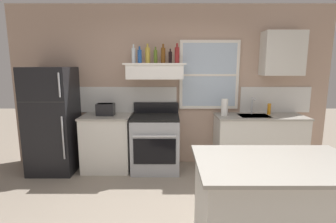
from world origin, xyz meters
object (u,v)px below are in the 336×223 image
object	(u,v)px
bottle_champagne_gold_foil	(148,55)
kitchen_island	(275,210)
refrigerator	(53,120)
bottle_blue_liqueur	(140,56)
paper_towel_roll	(225,107)
bottle_red_label_wine	(177,55)
bottle_olive_oil_square	(156,56)
toaster	(106,109)
dish_soap_bottle	(269,109)
stove_range	(156,142)
bottle_balsamic_dark	(171,57)
bottle_amber_wine	(163,55)
bottle_clear_tall	(134,55)

from	to	relation	value
bottle_champagne_gold_foil	kitchen_island	distance (m)	2.86
refrigerator	bottle_blue_liqueur	xyz separation A→B (m)	(1.41, 0.09, 1.01)
bottle_blue_liqueur	paper_towel_roll	world-z (taller)	bottle_blue_liqueur
bottle_red_label_wine	bottle_blue_liqueur	bearing A→B (deg)	176.76
bottle_olive_oil_square	bottle_red_label_wine	size ratio (longest dim) A/B	0.84
toaster	paper_towel_roll	bearing A→B (deg)	-0.85
bottle_champagne_gold_foil	bottle_olive_oil_square	bearing A→B (deg)	-15.91
toaster	dish_soap_bottle	size ratio (longest dim) A/B	1.65
stove_range	dish_soap_bottle	world-z (taller)	same
refrigerator	bottle_balsamic_dark	world-z (taller)	bottle_balsamic_dark
paper_towel_roll	kitchen_island	distance (m)	2.12
stove_range	bottle_red_label_wine	size ratio (longest dim) A/B	3.60
bottle_balsamic_dark	bottle_red_label_wine	distance (m)	0.13
bottle_blue_liqueur	bottle_amber_wine	bearing A→B (deg)	10.96
refrigerator	bottle_red_label_wine	bearing A→B (deg)	1.74
toaster	bottle_champagne_gold_foil	size ratio (longest dim) A/B	0.97
bottle_red_label_wine	kitchen_island	xyz separation A→B (m)	(0.80, -2.03, -1.42)
bottle_amber_wine	paper_towel_roll	distance (m)	1.30
refrigerator	bottle_olive_oil_square	bearing A→B (deg)	4.50
toaster	bottle_olive_oil_square	world-z (taller)	bottle_olive_oil_square
bottle_blue_liqueur	paper_towel_roll	bearing A→B (deg)	-1.41
dish_soap_bottle	kitchen_island	distance (m)	2.32
bottle_balsamic_dark	paper_towel_roll	size ratio (longest dim) A/B	0.83
toaster	bottle_amber_wine	xyz separation A→B (m)	(0.94, 0.08, 0.86)
bottle_balsamic_dark	paper_towel_roll	bearing A→B (deg)	-4.65
stove_range	bottle_blue_liqueur	xyz separation A→B (m)	(-0.24, 0.07, 1.39)
bottle_blue_liqueur	bottle_olive_oil_square	world-z (taller)	bottle_blue_liqueur
bottle_champagne_gold_foil	bottle_balsamic_dark	size ratio (longest dim) A/B	1.36
refrigerator	stove_range	xyz separation A→B (m)	(1.65, 0.02, -0.38)
paper_towel_roll	dish_soap_bottle	world-z (taller)	paper_towel_roll
dish_soap_bottle	bottle_olive_oil_square	bearing A→B (deg)	-179.08
toaster	bottle_red_label_wine	bearing A→B (deg)	-1.40
stove_range	bottle_amber_wine	bearing A→B (deg)	48.30
kitchen_island	refrigerator	bearing A→B (deg)	144.75
bottle_champagne_gold_foil	bottle_balsamic_dark	distance (m)	0.36
bottle_red_label_wine	paper_towel_roll	world-z (taller)	bottle_red_label_wine
toaster	bottle_clear_tall	xyz separation A→B (m)	(0.47, 0.07, 0.86)
bottle_amber_wine	kitchen_island	xyz separation A→B (m)	(1.02, -2.14, -1.41)
bottle_olive_oil_square	bottle_red_label_wine	xyz separation A→B (m)	(0.34, -0.07, 0.02)
bottle_balsamic_dark	paper_towel_roll	distance (m)	1.19
bottle_blue_liqueur	bottle_balsamic_dark	world-z (taller)	bottle_blue_liqueur
refrigerator	bottle_champagne_gold_foil	world-z (taller)	bottle_champagne_gold_foil
refrigerator	dish_soap_bottle	bearing A→B (deg)	2.60
bottle_olive_oil_square	kitchen_island	xyz separation A→B (m)	(1.14, -2.10, -1.40)
refrigerator	stove_range	bearing A→B (deg)	0.80
paper_towel_roll	bottle_amber_wine	bearing A→B (deg)	173.96
bottle_champagne_gold_foil	bottle_balsamic_dark	world-z (taller)	bottle_champagne_gold_foil
bottle_balsamic_dark	dish_soap_bottle	bearing A→B (deg)	0.99
bottle_blue_liqueur	bottle_amber_wine	distance (m)	0.38
bottle_olive_oil_square	dish_soap_bottle	distance (m)	2.06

